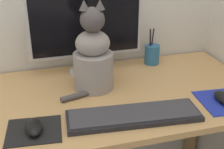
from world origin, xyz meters
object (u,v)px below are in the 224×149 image
at_px(keyboard, 134,115).
at_px(cat, 93,57).
at_px(monitor, 86,30).
at_px(pen_cup, 152,54).
at_px(computer_mouse_left, 34,127).

xyz_separation_m(keyboard, cat, (-0.09, 0.27, 0.13)).
relative_size(monitor, pen_cup, 2.86).
bearing_deg(computer_mouse_left, pen_cup, 36.32).
bearing_deg(monitor, keyboard, -79.72).
xyz_separation_m(monitor, pen_cup, (0.33, 0.02, -0.16)).
distance_m(monitor, keyboard, 0.48).
bearing_deg(monitor, pen_cup, 3.14).
xyz_separation_m(cat, pen_cup, (0.34, 0.18, -0.09)).
bearing_deg(keyboard, cat, 112.70).
bearing_deg(cat, pen_cup, 33.85).
relative_size(monitor, cat, 1.36).
height_order(monitor, keyboard, monitor).
distance_m(monitor, cat, 0.18).
height_order(monitor, pen_cup, monitor).
bearing_deg(monitor, computer_mouse_left, -122.39).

